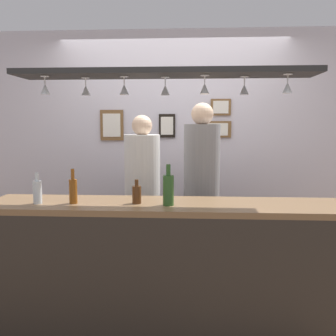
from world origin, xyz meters
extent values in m
plane|color=brown|center=(0.00, 0.00, 0.00)|extent=(8.00, 8.00, 0.00)
cube|color=silver|center=(0.00, 1.10, 1.30)|extent=(4.40, 0.06, 2.60)
cube|color=brown|center=(0.00, -0.35, 0.96)|extent=(2.70, 0.55, 0.04)
cube|color=#2D2823|center=(0.00, -0.60, 0.47)|extent=(2.65, 0.04, 0.94)
cube|color=black|center=(0.00, -0.30, 1.94)|extent=(2.20, 0.36, 0.04)
cylinder|color=silver|center=(-0.87, -0.36, 1.92)|extent=(0.06, 0.06, 0.00)
cylinder|color=silver|center=(-0.87, -0.36, 1.89)|extent=(0.01, 0.01, 0.06)
cone|color=silver|center=(-0.87, -0.36, 1.82)|extent=(0.07, 0.07, 0.08)
cylinder|color=silver|center=(-0.60, -0.26, 1.92)|extent=(0.06, 0.06, 0.00)
cylinder|color=silver|center=(-0.60, -0.26, 1.89)|extent=(0.01, 0.01, 0.06)
cone|color=silver|center=(-0.60, -0.26, 1.82)|extent=(0.07, 0.07, 0.08)
cylinder|color=silver|center=(-0.30, -0.31, 1.92)|extent=(0.06, 0.06, 0.00)
cylinder|color=silver|center=(-0.30, -0.31, 1.89)|extent=(0.01, 0.01, 0.06)
cone|color=silver|center=(-0.30, -0.31, 1.82)|extent=(0.07, 0.07, 0.08)
cylinder|color=silver|center=(0.00, -0.25, 1.92)|extent=(0.06, 0.06, 0.00)
cylinder|color=silver|center=(0.00, -0.25, 1.89)|extent=(0.01, 0.01, 0.06)
cone|color=silver|center=(0.00, -0.25, 1.82)|extent=(0.07, 0.07, 0.08)
cylinder|color=silver|center=(0.29, -0.34, 1.92)|extent=(0.06, 0.06, 0.00)
cylinder|color=silver|center=(0.29, -0.34, 1.89)|extent=(0.01, 0.01, 0.06)
cone|color=silver|center=(0.29, -0.34, 1.82)|extent=(0.07, 0.07, 0.08)
cylinder|color=silver|center=(0.59, -0.25, 1.92)|extent=(0.06, 0.06, 0.00)
cylinder|color=silver|center=(0.59, -0.25, 1.89)|extent=(0.01, 0.01, 0.06)
cone|color=silver|center=(0.59, -0.25, 1.82)|extent=(0.07, 0.07, 0.08)
cylinder|color=silver|center=(0.87, -0.37, 1.92)|extent=(0.06, 0.06, 0.00)
cylinder|color=silver|center=(0.87, -0.37, 1.89)|extent=(0.01, 0.01, 0.06)
cone|color=silver|center=(0.87, -0.37, 1.82)|extent=(0.07, 0.07, 0.08)
cube|color=#2D334C|center=(-0.27, 0.42, 0.39)|extent=(0.17, 0.18, 0.79)
cylinder|color=white|center=(-0.27, 0.42, 1.13)|extent=(0.34, 0.34, 0.68)
sphere|color=beige|center=(-0.27, 0.42, 1.56)|extent=(0.19, 0.19, 0.19)
cube|color=#2D334C|center=(0.30, 0.42, 0.42)|extent=(0.17, 0.18, 0.84)
cylinder|color=gray|center=(0.30, 0.42, 1.21)|extent=(0.34, 0.34, 0.73)
sphere|color=beige|center=(0.30, 0.42, 1.66)|extent=(0.21, 0.21, 0.21)
cylinder|color=silver|center=(-0.94, -0.43, 1.07)|extent=(0.06, 0.06, 0.17)
cylinder|color=silver|center=(-0.94, -0.43, 1.18)|extent=(0.03, 0.03, 0.06)
cylinder|color=brown|center=(-0.68, -0.40, 1.07)|extent=(0.06, 0.06, 0.18)
cylinder|color=brown|center=(-0.68, -0.40, 1.20)|extent=(0.03, 0.03, 0.08)
cylinder|color=#512D14|center=(-0.20, -0.37, 1.05)|extent=(0.07, 0.07, 0.13)
cylinder|color=#512D14|center=(-0.20, -0.37, 1.14)|extent=(0.03, 0.03, 0.05)
cylinder|color=#2D5623|center=(0.03, -0.43, 1.09)|extent=(0.08, 0.08, 0.22)
cylinder|color=#2D5623|center=(0.03, -0.43, 1.24)|extent=(0.03, 0.03, 0.08)
cube|color=brown|center=(0.49, 1.06, 1.51)|extent=(0.30, 0.02, 0.18)
cube|color=white|center=(0.49, 1.05, 1.51)|extent=(0.23, 0.01, 0.14)
cube|color=black|center=(-0.07, 1.06, 1.55)|extent=(0.18, 0.02, 0.26)
cube|color=white|center=(-0.07, 1.05, 1.55)|extent=(0.14, 0.01, 0.20)
cube|color=brown|center=(0.52, 1.06, 1.76)|extent=(0.22, 0.02, 0.18)
cube|color=white|center=(0.52, 1.05, 1.76)|extent=(0.17, 0.01, 0.14)
cube|color=brown|center=(-0.69, 1.06, 1.56)|extent=(0.26, 0.02, 0.34)
cube|color=white|center=(-0.69, 1.05, 1.56)|extent=(0.20, 0.01, 0.26)
camera|label=1|loc=(0.19, -3.04, 1.57)|focal=39.20mm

